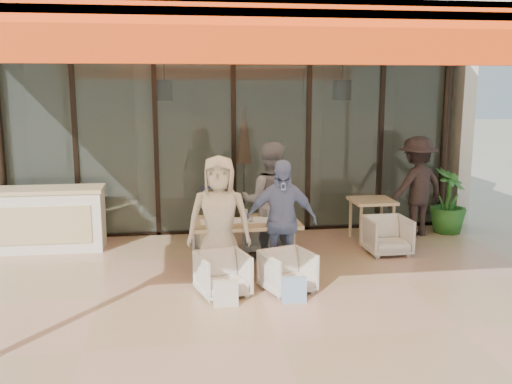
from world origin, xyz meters
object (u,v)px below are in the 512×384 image
at_px(host_counter, 46,219).
at_px(diner_grey, 270,202).
at_px(side_chair, 387,234).
at_px(diner_cream, 219,220).
at_px(diner_navy, 215,215).
at_px(side_table, 372,206).
at_px(potted_palm, 448,201).
at_px(chair_far_right, 265,230).
at_px(standing_woman, 417,187).
at_px(chair_far_left, 213,235).
at_px(dining_table, 246,224).
at_px(chair_near_right, 288,270).
at_px(chair_near_left, 223,272).
at_px(diner_periwinkle, 281,221).

distance_m(host_counter, diner_grey, 3.64).
bearing_deg(side_chair, diner_cream, -163.15).
xyz_separation_m(diner_navy, side_table, (2.73, 0.78, -0.10)).
relative_size(side_table, potted_palm, 0.63).
bearing_deg(chair_far_right, standing_woman, -157.84).
distance_m(chair_far_left, chair_far_right, 0.84).
relative_size(dining_table, diner_navy, 1.01).
xyz_separation_m(chair_far_left, diner_navy, (0.00, -0.50, 0.45)).
distance_m(chair_near_right, diner_navy, 1.69).
distance_m(dining_table, chair_far_left, 1.10).
height_order(diner_navy, diner_grey, diner_grey).
height_order(chair_near_left, chair_near_right, chair_near_left).
bearing_deg(dining_table, chair_near_left, -113.29).
height_order(chair_near_left, side_table, side_table).
bearing_deg(chair_far_left, diner_periwinkle, 131.18).
bearing_deg(standing_woman, dining_table, 5.20).
bearing_deg(diner_navy, host_counter, -8.27).
bearing_deg(potted_palm, diner_grey, -161.91).
xyz_separation_m(chair_far_left, side_table, (2.73, 0.28, 0.34)).
distance_m(chair_far_right, chair_near_left, 2.08).
height_order(dining_table, standing_woman, standing_woman).
bearing_deg(chair_near_right, diner_grey, 70.63).
bearing_deg(dining_table, side_chair, 11.46).
bearing_deg(diner_periwinkle, side_table, 45.51).
bearing_deg(diner_cream, chair_far_right, 66.87).
xyz_separation_m(diner_grey, diner_cream, (-0.84, -0.90, -0.04)).
xyz_separation_m(chair_near_left, chair_near_right, (0.84, 0.00, -0.01)).
distance_m(side_chair, standing_woman, 1.43).
distance_m(chair_near_left, side_table, 3.50).
height_order(host_counter, chair_far_right, host_counter).
relative_size(diner_navy, side_table, 1.99).
height_order(dining_table, chair_far_left, dining_table).
height_order(diner_grey, diner_cream, diner_grey).
distance_m(host_counter, side_table, 5.37).
height_order(host_counter, side_chair, host_counter).
relative_size(diner_grey, side_chair, 2.71).
bearing_deg(side_table, standing_woman, 14.77).
bearing_deg(potted_palm, chair_far_left, -171.71).
xyz_separation_m(diner_cream, potted_palm, (4.28, 2.02, -0.28)).
bearing_deg(dining_table, side_table, 27.78).
relative_size(chair_near_left, potted_palm, 0.53).
xyz_separation_m(diner_grey, side_table, (1.89, 0.78, -0.27)).
relative_size(chair_far_right, diner_navy, 0.48).
distance_m(diner_grey, diner_cream, 1.23).
relative_size(chair_far_right, side_table, 0.95).
height_order(chair_far_left, side_table, side_table).
bearing_deg(standing_woman, diner_grey, 0.79).
distance_m(host_counter, chair_near_right, 4.23).
bearing_deg(chair_near_left, dining_table, 51.43).
distance_m(chair_far_right, side_chair, 1.94).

